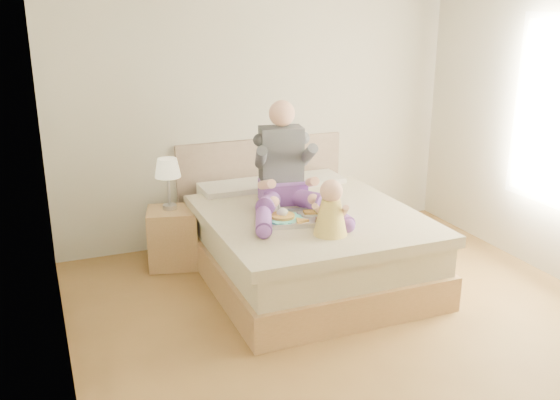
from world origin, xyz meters
name	(u,v)px	position (x,y,z in m)	size (l,w,h in m)	color
room	(380,124)	(0.08, 0.01, 1.51)	(4.02, 4.22, 2.71)	brown
bed	(301,238)	(0.00, 1.08, 0.32)	(1.70, 2.18, 1.00)	#9A7448
nightstand	(173,238)	(-1.00, 1.65, 0.26)	(0.51, 0.48, 0.53)	#9A7448
lamp	(168,171)	(-1.01, 1.68, 0.88)	(0.22, 0.22, 0.46)	#B5B6BC
adult	(286,176)	(-0.12, 1.14, 0.88)	(0.77, 1.15, 0.91)	#6C3D9A
tray	(295,216)	(-0.19, 0.79, 0.64)	(0.57, 0.49, 0.14)	#B5B6BC
baby	(331,212)	(-0.06, 0.40, 0.78)	(0.34, 0.37, 0.43)	#E3C247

